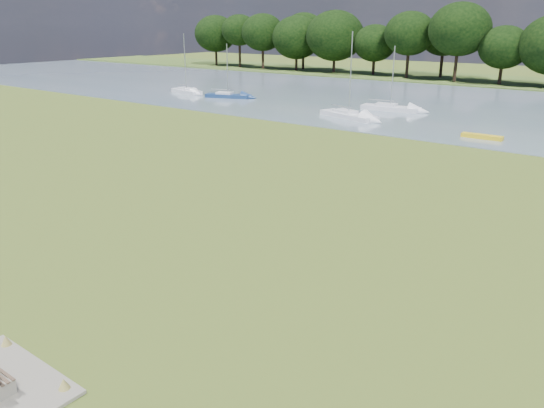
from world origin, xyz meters
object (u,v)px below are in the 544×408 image
Objects in this scene: sailboat_1 at (348,113)px; sailboat_5 at (228,94)px; sailboat_0 at (186,90)px; sailboat_6 at (390,107)px; kayak at (482,137)px.

sailboat_1 reaches higher than sailboat_5.
sailboat_0 is 1.14× the size of sailboat_6.
sailboat_6 is (20.64, 2.90, 0.01)m from sailboat_5.
kayak is 33.49m from sailboat_5.
kayak is at bearing -30.05° from sailboat_5.
sailboat_6 is (-12.31, 8.91, 0.25)m from kayak.
sailboat_0 is at bearing 159.43° from sailboat_5.
sailboat_1 is (26.76, -3.88, -0.02)m from sailboat_0.
kayak is 0.48× the size of sailboat_6.
sailboat_5 is (7.46, -0.11, -0.03)m from sailboat_0.
sailboat_6 reaches higher than kayak.
sailboat_0 is (-40.40, 6.12, 0.27)m from kayak.
sailboat_1 reaches higher than sailboat_0.
sailboat_5 reaches higher than kayak.
sailboat_0 is at bearing -170.95° from sailboat_1.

